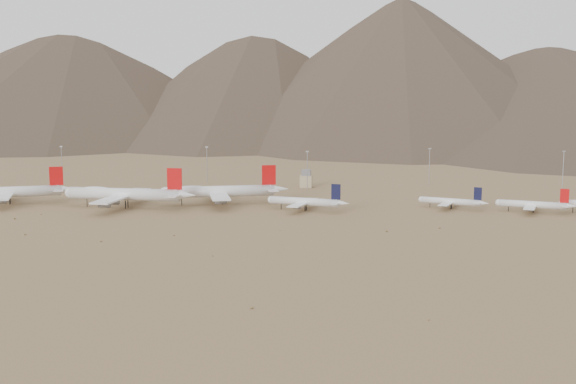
# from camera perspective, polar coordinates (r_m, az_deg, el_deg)

# --- Properties ---
(ground) EXTENTS (3000.00, 3000.00, 0.00)m
(ground) POSITION_cam_1_polar(r_m,az_deg,el_deg) (376.31, -4.92, -1.95)
(ground) COLOR #A48454
(ground) RESTS_ON ground
(mountain_ridge) EXTENTS (4400.00, 1000.00, 300.00)m
(mountain_ridge) POSITION_cam_1_polar(r_m,az_deg,el_deg) (1267.69, 3.64, 11.85)
(mountain_ridge) COLOR brown
(mountain_ridge) RESTS_ON ground
(widebody_west) EXTENTS (67.14, 53.84, 21.10)m
(widebody_west) POSITION_cam_1_polar(r_m,az_deg,el_deg) (444.84, -21.26, 0.02)
(widebody_west) COLOR white
(widebody_west) RESTS_ON ground
(widebody_centre) EXTENTS (77.50, 59.74, 23.02)m
(widebody_centre) POSITION_cam_1_polar(r_m,az_deg,el_deg) (411.36, -12.77, -0.15)
(widebody_centre) COLOR white
(widebody_centre) RESTS_ON ground
(widebody_east) EXTENTS (72.32, 57.41, 22.19)m
(widebody_east) POSITION_cam_1_polar(r_m,az_deg,el_deg) (416.07, -5.37, 0.06)
(widebody_east) COLOR white
(widebody_east) RESTS_ON ground
(narrowbody_a) EXTENTS (46.03, 33.94, 15.49)m
(narrowbody_a) POSITION_cam_1_polar(r_m,az_deg,el_deg) (392.47, 1.46, -0.77)
(narrowbody_a) COLOR white
(narrowbody_a) RESTS_ON ground
(narrowbody_b) EXTENTS (37.49, 28.02, 12.93)m
(narrowbody_b) POSITION_cam_1_polar(r_m,az_deg,el_deg) (408.76, 12.83, -0.74)
(narrowbody_b) COLOR white
(narrowbody_b) RESTS_ON ground
(narrowbody_c) EXTENTS (40.79, 30.15, 13.78)m
(narrowbody_c) POSITION_cam_1_polar(r_m,az_deg,el_deg) (407.78, 18.88, -0.95)
(narrowbody_c) COLOR white
(narrowbody_c) RESTS_ON ground
(control_tower) EXTENTS (8.00, 8.00, 12.00)m
(control_tower) POSITION_cam_1_polar(r_m,az_deg,el_deg) (488.45, 1.44, 1.00)
(control_tower) COLOR tan
(control_tower) RESTS_ON ground
(mast_far_west) EXTENTS (2.00, 0.60, 25.70)m
(mast_far_west) POSITION_cam_1_polar(r_m,az_deg,el_deg) (541.87, -17.44, 2.27)
(mast_far_west) COLOR gray
(mast_far_west) RESTS_ON ground
(mast_west) EXTENTS (2.00, 0.60, 25.70)m
(mast_west) POSITION_cam_1_polar(r_m,az_deg,el_deg) (516.54, -6.43, 2.33)
(mast_west) COLOR gray
(mast_west) RESTS_ON ground
(mast_centre) EXTENTS (2.00, 0.60, 25.70)m
(mast_centre) POSITION_cam_1_polar(r_m,az_deg,el_deg) (475.18, 1.53, 1.88)
(mast_centre) COLOR gray
(mast_centre) RESTS_ON ground
(mast_east) EXTENTS (2.00, 0.60, 25.70)m
(mast_east) POSITION_cam_1_polar(r_m,az_deg,el_deg) (509.19, 11.11, 2.15)
(mast_east) COLOR gray
(mast_east) RESTS_ON ground
(mast_far_east) EXTENTS (2.00, 0.60, 25.70)m
(mast_far_east) POSITION_cam_1_polar(r_m,az_deg,el_deg) (510.30, 20.91, 1.78)
(mast_far_east) COLOR gray
(mast_far_east) RESTS_ON ground
(desert_scrub) EXTENTS (416.28, 176.18, 0.79)m
(desert_scrub) POSITION_cam_1_polar(r_m,az_deg,el_deg) (320.98, -3.76, -3.62)
(desert_scrub) COLOR brown
(desert_scrub) RESTS_ON ground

